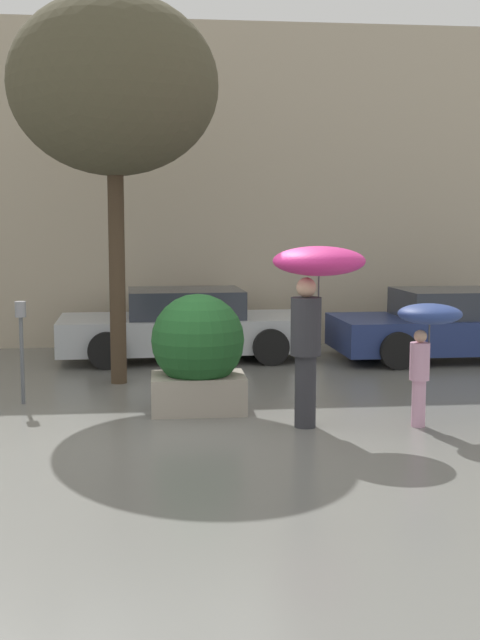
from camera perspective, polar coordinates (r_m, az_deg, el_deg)
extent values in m
plane|color=slate|center=(9.04, -4.74, -7.90)|extent=(40.00, 40.00, 0.00)
cube|color=#B7A88E|center=(15.26, -5.37, 9.44)|extent=(18.00, 0.30, 6.00)
cube|color=#9E9384|center=(9.93, -2.99, -5.20)|extent=(1.15, 0.78, 0.46)
sphere|color=#1E5123|center=(9.81, -3.01, -1.45)|extent=(1.14, 1.14, 1.14)
cylinder|color=#2D2D33|center=(9.15, 4.67, -5.07)|extent=(0.24, 0.24, 0.83)
cylinder|color=#2D2D33|center=(9.02, 4.71, -0.46)|extent=(0.34, 0.34, 0.65)
sphere|color=tan|center=(8.98, 4.74, 2.33)|extent=(0.22, 0.22, 0.22)
cylinder|color=#4C4C51|center=(9.05, 5.61, 1.99)|extent=(0.02, 0.02, 0.70)
ellipsoid|color=#E02D84|center=(9.03, 5.64, 4.20)|extent=(1.04, 1.04, 0.33)
cylinder|color=#D199B7|center=(9.39, 12.58, -5.80)|extent=(0.16, 0.16, 0.54)
cylinder|color=#D199B7|center=(9.30, 12.66, -2.88)|extent=(0.23, 0.23, 0.43)
sphere|color=tan|center=(9.25, 12.70, -1.13)|extent=(0.15, 0.15, 0.15)
cylinder|color=#4C4C51|center=(9.28, 13.31, -1.16)|extent=(0.02, 0.02, 0.52)
ellipsoid|color=navy|center=(9.25, 13.35, 0.43)|extent=(0.72, 0.72, 0.23)
cube|color=#B7BCC1|center=(13.83, -3.90, -0.89)|extent=(4.34, 1.97, 0.56)
cube|color=#2D333D|center=(13.77, -3.92, 1.23)|extent=(1.98, 1.61, 0.47)
cylinder|color=black|center=(12.92, -9.46, -2.15)|extent=(0.61, 0.24, 0.60)
cylinder|color=black|center=(14.71, -9.32, -1.06)|extent=(0.61, 0.24, 0.60)
cylinder|color=black|center=(13.13, 2.19, -1.92)|extent=(0.61, 0.24, 0.60)
cylinder|color=black|center=(14.89, 0.94, -0.88)|extent=(0.61, 0.24, 0.60)
cube|color=navy|center=(14.23, 14.79, -0.88)|extent=(4.05, 1.90, 0.56)
cube|color=#2D333D|center=(14.17, 14.86, 1.17)|extent=(1.84, 1.58, 0.47)
cylinder|color=black|center=(12.98, 11.16, -2.14)|extent=(0.61, 0.23, 0.60)
cylinder|color=black|center=(14.69, 8.95, -1.06)|extent=(0.61, 0.23, 0.60)
cylinder|color=#423323|center=(11.62, -8.74, 3.84)|extent=(0.23, 0.23, 3.41)
ellipsoid|color=#4C4733|center=(11.77, -8.97, 16.16)|extent=(2.93, 2.93, 2.49)
cylinder|color=#595B60|center=(10.64, -15.24, -2.80)|extent=(0.05, 0.05, 1.12)
cylinder|color=gray|center=(10.55, -15.35, 0.74)|extent=(0.14, 0.14, 0.20)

